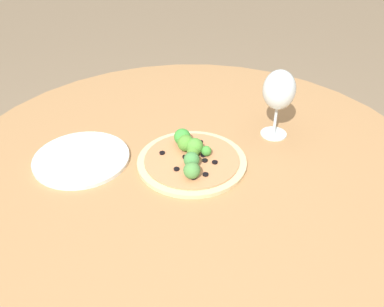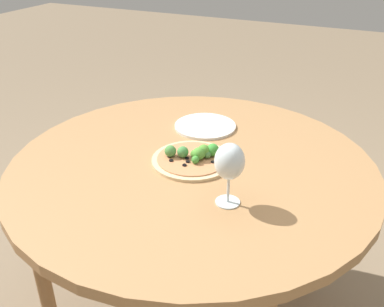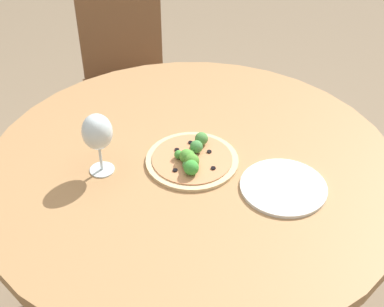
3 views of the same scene
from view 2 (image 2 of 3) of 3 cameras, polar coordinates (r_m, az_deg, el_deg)
name	(u,v)px [view 2 (image 2 of 3)]	position (r m, az deg, el deg)	size (l,w,h in m)	color
dining_table	(192,177)	(1.47, 0.01, -3.17)	(1.22, 1.22, 0.75)	#A87A4C
pizza	(193,157)	(1.43, 0.16, -0.51)	(0.27, 0.27, 0.06)	#DBBC89
wine_glass	(230,163)	(1.17, 5.02, -1.23)	(0.09, 0.09, 0.19)	silver
plate_near	(205,126)	(1.68, 1.77, 3.69)	(0.24, 0.24, 0.01)	silver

